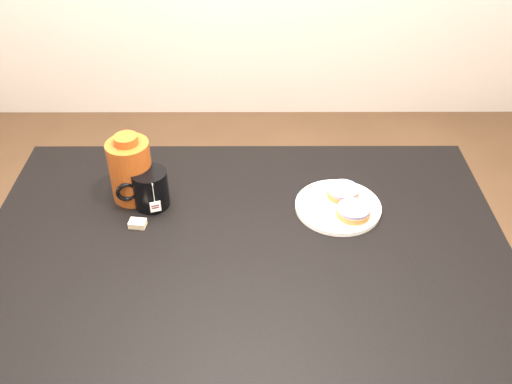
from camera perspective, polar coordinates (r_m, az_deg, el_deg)
table at (r=1.59m, az=-1.08°, el=-6.81°), size 1.40×0.90×0.75m
plate at (r=1.64m, az=8.20°, el=-1.40°), size 0.24×0.24×0.02m
bagel_back at (r=1.66m, az=8.69°, el=0.02°), size 0.12×0.12×0.03m
bagel_front at (r=1.60m, az=9.70°, el=-1.91°), size 0.13×0.13×0.03m
mug at (r=1.63m, az=-10.58°, el=0.33°), size 0.16×0.13×0.11m
teabag_pouch at (r=1.59m, az=-11.76°, el=-3.11°), size 0.05×0.04×0.02m
bagel_package at (r=1.65m, az=-12.41°, el=2.22°), size 0.14×0.14×0.21m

